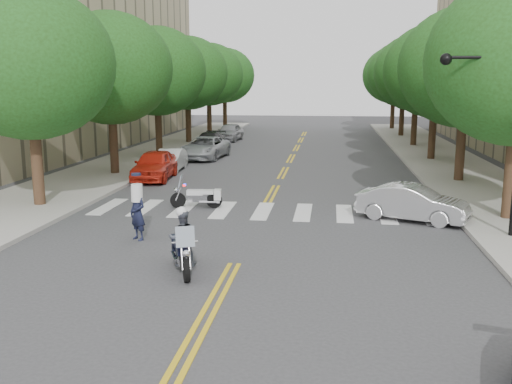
% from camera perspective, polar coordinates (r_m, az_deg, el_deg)
% --- Properties ---
extents(ground, '(140.00, 140.00, 0.00)m').
position_cam_1_polar(ground, '(15.67, -2.15, -7.19)').
color(ground, '#38383A').
rests_on(ground, ground).
extents(sidewalk_left, '(5.00, 60.00, 0.15)m').
position_cam_1_polar(sidewalk_left, '(38.89, -10.61, 3.67)').
color(sidewalk_left, '#9E9991').
rests_on(sidewalk_left, ground).
extents(sidewalk_right, '(5.00, 60.00, 0.15)m').
position_cam_1_polar(sidewalk_right, '(37.64, 18.12, 3.08)').
color(sidewalk_right, '#9E9991').
rests_on(sidewalk_right, ground).
extents(tree_l_0, '(6.40, 6.40, 8.45)m').
position_cam_1_polar(tree_l_0, '(23.58, -21.69, 11.84)').
color(tree_l_0, '#382316').
rests_on(tree_l_0, ground).
extents(tree_l_1, '(6.40, 6.40, 8.45)m').
position_cam_1_polar(tree_l_1, '(30.83, -14.37, 11.87)').
color(tree_l_1, '#382316').
rests_on(tree_l_1, ground).
extents(tree_l_2, '(6.40, 6.40, 8.45)m').
position_cam_1_polar(tree_l_2, '(38.39, -9.89, 11.80)').
color(tree_l_2, '#382316').
rests_on(tree_l_2, ground).
extents(tree_l_3, '(6.40, 6.40, 8.45)m').
position_cam_1_polar(tree_l_3, '(46.09, -6.89, 11.71)').
color(tree_l_3, '#382316').
rests_on(tree_l_3, ground).
extents(tree_l_4, '(6.40, 6.40, 8.45)m').
position_cam_1_polar(tree_l_4, '(53.88, -4.75, 11.63)').
color(tree_l_4, '#382316').
rests_on(tree_l_4, ground).
extents(tree_l_5, '(6.40, 6.40, 8.45)m').
position_cam_1_polar(tree_l_5, '(61.73, -3.16, 11.56)').
color(tree_l_5, '#382316').
rests_on(tree_l_5, ground).
extents(tree_r_1, '(6.40, 6.40, 8.45)m').
position_cam_1_polar(tree_r_1, '(29.37, 20.26, 11.61)').
color(tree_r_1, '#382316').
rests_on(tree_r_1, ground).
extents(tree_r_2, '(6.40, 6.40, 8.45)m').
position_cam_1_polar(tree_r_2, '(37.22, 17.55, 11.49)').
color(tree_r_2, '#382316').
rests_on(tree_r_2, ground).
extents(tree_r_3, '(6.40, 6.40, 8.45)m').
position_cam_1_polar(tree_r_3, '(45.12, 15.79, 11.40)').
color(tree_r_3, '#382316').
rests_on(tree_r_3, ground).
extents(tree_r_4, '(6.40, 6.40, 8.45)m').
position_cam_1_polar(tree_r_4, '(53.06, 14.56, 11.34)').
color(tree_r_4, '#382316').
rests_on(tree_r_4, ground).
extents(tree_r_5, '(6.40, 6.40, 8.45)m').
position_cam_1_polar(tree_r_5, '(61.01, 13.65, 11.28)').
color(tree_r_5, '#382316').
rests_on(tree_r_5, ground).
extents(traffic_signal_pole, '(2.82, 0.42, 6.00)m').
position_cam_1_polar(traffic_signal_pole, '(18.94, 23.57, 6.55)').
color(traffic_signal_pole, black).
rests_on(traffic_signal_pole, ground).
extents(motorcycle_police, '(1.03, 2.07, 1.74)m').
position_cam_1_polar(motorcycle_police, '(14.97, -7.39, -5.03)').
color(motorcycle_police, black).
rests_on(motorcycle_police, ground).
extents(motorcycle_parked, '(2.04, 0.61, 1.32)m').
position_cam_1_polar(motorcycle_parked, '(22.46, -5.55, -0.45)').
color(motorcycle_parked, black).
rests_on(motorcycle_parked, ground).
extents(officer_standing, '(0.74, 0.69, 1.71)m').
position_cam_1_polar(officer_standing, '(18.14, -11.75, -2.09)').
color(officer_standing, black).
rests_on(officer_standing, ground).
extents(convertible, '(4.12, 2.79, 1.29)m').
position_cam_1_polar(convertible, '(21.02, 15.36, -1.07)').
color(convertible, '#BBBBBD').
rests_on(convertible, ground).
extents(parked_car_a, '(2.07, 4.50, 1.50)m').
position_cam_1_polar(parked_car_a, '(29.34, -10.10, 2.69)').
color(parked_car_a, red).
rests_on(parked_car_a, ground).
extents(parked_car_b, '(1.48, 3.75, 1.21)m').
position_cam_1_polar(parked_car_b, '(32.05, -8.58, 3.17)').
color(parked_car_b, silver).
rests_on(parked_car_b, ground).
extents(parked_car_c, '(2.74, 5.23, 1.41)m').
position_cam_1_polar(parked_car_c, '(37.00, -5.14, 4.43)').
color(parked_car_c, '#9B9EA3').
rests_on(parked_car_c, ground).
extents(parked_car_d, '(2.04, 4.46, 1.26)m').
position_cam_1_polar(parked_car_d, '(41.96, -4.72, 5.10)').
color(parked_car_d, black).
rests_on(parked_car_d, ground).
extents(parked_car_e, '(2.03, 4.42, 1.47)m').
position_cam_1_polar(parked_car_e, '(48.30, -2.65, 6.01)').
color(parked_car_e, gray).
rests_on(parked_car_e, ground).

